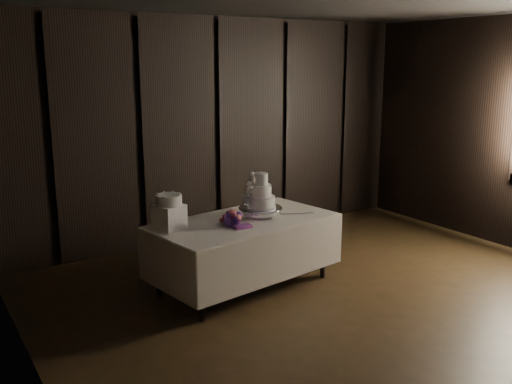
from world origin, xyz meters
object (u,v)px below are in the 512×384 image
(cake_stand, at_px, (260,212))
(wedding_cake, at_px, (259,195))
(box_pedestal, at_px, (169,217))
(bouquet, at_px, (232,220))
(small_cake, at_px, (169,200))
(display_table, at_px, (244,251))

(cake_stand, xyz_separation_m, wedding_cake, (-0.03, -0.02, 0.20))
(wedding_cake, distance_m, box_pedestal, 1.03)
(cake_stand, distance_m, bouquet, 0.50)
(wedding_cake, height_order, small_cake, wedding_cake)
(wedding_cake, relative_size, box_pedestal, 1.49)
(wedding_cake, height_order, bouquet, wedding_cake)
(box_pedestal, height_order, small_cake, small_cake)
(bouquet, xyz_separation_m, small_cake, (-0.59, 0.24, 0.23))
(bouquet, height_order, box_pedestal, box_pedestal)
(bouquet, bearing_deg, small_cake, 157.49)
(display_table, height_order, bouquet, bouquet)
(cake_stand, height_order, bouquet, bouquet)
(display_table, bearing_deg, wedding_cake, 2.25)
(cake_stand, relative_size, box_pedestal, 1.86)
(wedding_cake, bearing_deg, bouquet, -146.22)
(display_table, height_order, cake_stand, cake_stand)
(box_pedestal, bearing_deg, wedding_cake, -4.29)
(display_table, height_order, small_cake, small_cake)
(box_pedestal, relative_size, small_cake, 0.98)
(display_table, bearing_deg, cake_stand, 4.59)
(cake_stand, bearing_deg, bouquet, -158.58)
(bouquet, xyz_separation_m, box_pedestal, (-0.59, 0.24, 0.06))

